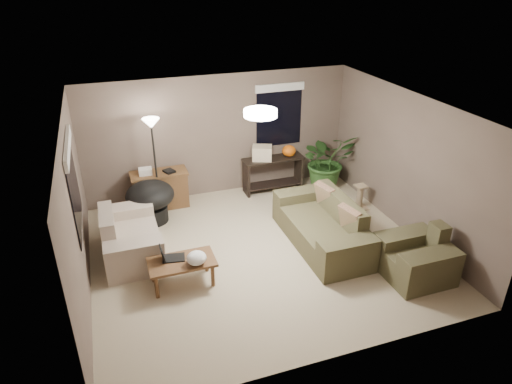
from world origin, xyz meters
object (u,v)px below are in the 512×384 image
object	(u,v)px
main_sofa	(323,228)
desk	(160,189)
floor_lamp	(152,135)
papasan_chair	(150,199)
coffee_table	(182,264)
console_table	(273,172)
armchair	(416,259)
loveseat	(129,239)
cat_scratching_post	(359,198)
houseplant	(326,166)

from	to	relation	value
main_sofa	desk	size ratio (longest dim) A/B	2.00
desk	floor_lamp	world-z (taller)	floor_lamp
papasan_chair	floor_lamp	bearing A→B (deg)	59.29
papasan_chair	desk	bearing A→B (deg)	64.08
desk	coffee_table	bearing A→B (deg)	-91.52
desk	console_table	size ratio (longest dim) A/B	0.85
papasan_chair	floor_lamp	world-z (taller)	floor_lamp
floor_lamp	desk	bearing A→B (deg)	72.36
armchair	coffee_table	size ratio (longest dim) A/B	1.00
loveseat	papasan_chair	size ratio (longest dim) A/B	1.70
armchair	papasan_chair	distance (m)	4.77
armchair	coffee_table	world-z (taller)	armchair
loveseat	floor_lamp	size ratio (longest dim) A/B	0.84
coffee_table	cat_scratching_post	bearing A→B (deg)	18.29
houseplant	desk	bearing A→B (deg)	175.72
loveseat	desk	bearing A→B (deg)	64.03
console_table	papasan_chair	bearing A→B (deg)	-169.71
desk	houseplant	xyz separation A→B (m)	(3.53, -0.26, 0.11)
coffee_table	houseplant	world-z (taller)	houseplant
console_table	houseplant	distance (m)	1.17
main_sofa	coffee_table	world-z (taller)	main_sofa
floor_lamp	houseplant	distance (m)	3.77
papasan_chair	cat_scratching_post	bearing A→B (deg)	-11.91
floor_lamp	coffee_table	bearing A→B (deg)	-90.11
coffee_table	papasan_chair	world-z (taller)	papasan_chair
loveseat	papasan_chair	xyz separation A→B (m)	(0.50, 1.02, 0.17)
coffee_table	papasan_chair	size ratio (longest dim) A/B	1.06
coffee_table	floor_lamp	distance (m)	2.71
loveseat	floor_lamp	bearing A→B (deg)	62.84
main_sofa	console_table	distance (m)	2.23
floor_lamp	cat_scratching_post	size ratio (longest dim) A/B	3.82
houseplant	cat_scratching_post	xyz separation A→B (m)	(0.20, -1.10, -0.27)
desk	console_table	bearing A→B (deg)	-1.03
armchair	houseplant	xyz separation A→B (m)	(0.13, 3.32, 0.19)
desk	main_sofa	bearing A→B (deg)	-42.64
desk	cat_scratching_post	world-z (taller)	desk
desk	loveseat	bearing A→B (deg)	-115.97
armchair	papasan_chair	world-z (taller)	armchair
loveseat	console_table	world-z (taller)	loveseat
cat_scratching_post	console_table	bearing A→B (deg)	135.53
desk	floor_lamp	xyz separation A→B (m)	(-0.06, -0.20, 1.22)
main_sofa	cat_scratching_post	distance (m)	1.56
papasan_chair	houseplant	bearing A→B (deg)	3.90
main_sofa	cat_scratching_post	world-z (taller)	main_sofa
coffee_table	console_table	distance (m)	3.56
armchair	houseplant	world-z (taller)	houseplant
main_sofa	houseplant	size ratio (longest dim) A/B	1.76
console_table	cat_scratching_post	world-z (taller)	console_table
armchair	papasan_chair	xyz separation A→B (m)	(-3.66, 3.06, 0.17)
papasan_chair	cat_scratching_post	world-z (taller)	papasan_chair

